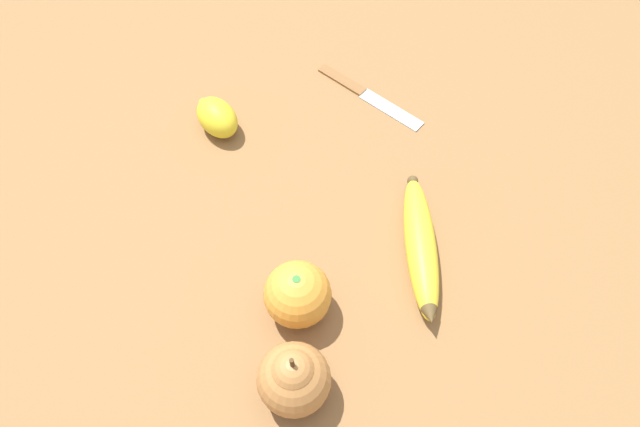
{
  "coord_description": "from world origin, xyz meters",
  "views": [
    {
      "loc": [
        0.29,
        0.42,
        0.72
      ],
      "look_at": [
        0.06,
        0.05,
        0.03
      ],
      "focal_mm": 35.0,
      "sensor_mm": 36.0,
      "label": 1
    }
  ],
  "objects": [
    {
      "name": "ground_plane",
      "position": [
        0.0,
        0.0,
        0.0
      ],
      "size": [
        3.0,
        3.0,
        0.0
      ],
      "primitive_type": "plane",
      "color": "olive"
    },
    {
      "name": "banana",
      "position": [
        -0.03,
        0.16,
        0.02
      ],
      "size": [
        0.14,
        0.2,
        0.04
      ],
      "rotation": [
        0.0,
        0.0,
        1.02
      ],
      "color": "yellow",
      "rests_on": "ground_plane"
    },
    {
      "name": "orange",
      "position": [
        0.15,
        0.14,
        0.04
      ],
      "size": [
        0.08,
        0.08,
        0.08
      ],
      "color": "orange",
      "rests_on": "ground_plane"
    },
    {
      "name": "pear",
      "position": [
        0.2,
        0.23,
        0.05
      ],
      "size": [
        0.08,
        0.08,
        0.1
      ],
      "color": "#B2753D",
      "rests_on": "ground_plane"
    },
    {
      "name": "lemon",
      "position": [
        0.09,
        -0.17,
        0.03
      ],
      "size": [
        0.06,
        0.08,
        0.05
      ],
      "rotation": [
        0.0,
        0.0,
        4.82
      ],
      "color": "yellow",
      "rests_on": "ground_plane"
    },
    {
      "name": "paring_knife",
      "position": [
        -0.13,
        -0.11,
        0.0
      ],
      "size": [
        0.08,
        0.19,
        0.01
      ],
      "rotation": [
        0.0,
        0.0,
        0.3
      ],
      "color": "silver",
      "rests_on": "ground_plane"
    }
  ]
}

